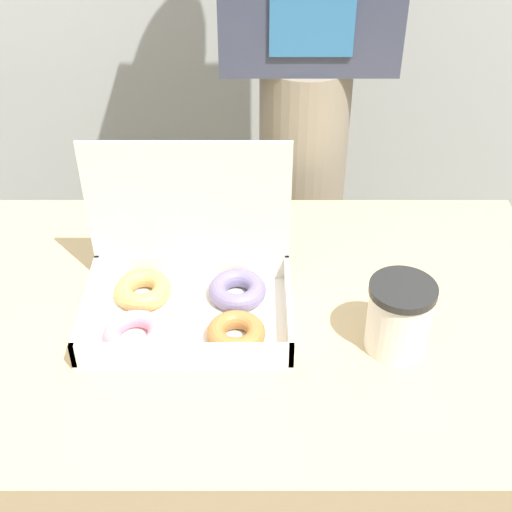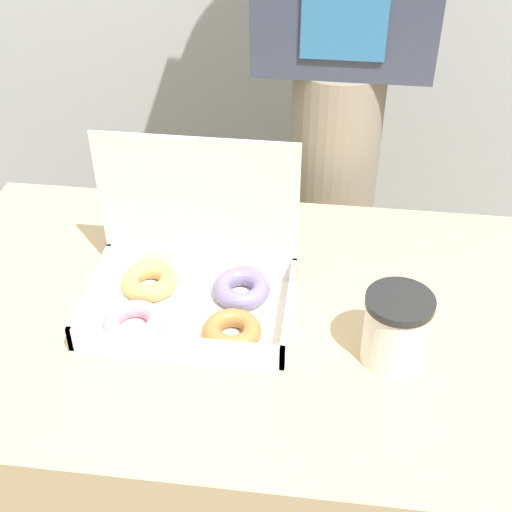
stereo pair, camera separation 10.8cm
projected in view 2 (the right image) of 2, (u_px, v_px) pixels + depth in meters
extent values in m
cube|color=tan|center=(242.00, 453.00, 1.39)|extent=(1.08, 0.68, 0.74)
cube|color=white|center=(190.00, 314.00, 1.16)|extent=(0.33, 0.22, 0.01)
cube|color=white|center=(92.00, 294.00, 1.16)|extent=(0.01, 0.22, 0.04)
cube|color=white|center=(289.00, 310.00, 1.13)|extent=(0.01, 0.22, 0.04)
cube|color=white|center=(175.00, 348.00, 1.06)|extent=(0.33, 0.01, 0.04)
cube|color=white|center=(201.00, 262.00, 1.23)|extent=(0.33, 0.01, 0.04)
cube|color=white|center=(197.00, 197.00, 1.15)|extent=(0.33, 0.01, 0.22)
torus|color=pink|center=(134.00, 323.00, 1.12)|extent=(0.12, 0.12, 0.03)
torus|color=tan|center=(149.00, 281.00, 1.20)|extent=(0.11, 0.11, 0.03)
torus|color=#A87038|center=(232.00, 331.00, 1.10)|extent=(0.13, 0.13, 0.03)
torus|color=slate|center=(242.00, 289.00, 1.18)|extent=(0.11, 0.11, 0.03)
cylinder|color=silver|center=(395.00, 332.00, 1.05)|extent=(0.10, 0.10, 0.11)
cylinder|color=black|center=(400.00, 302.00, 1.01)|extent=(0.10, 0.10, 0.01)
cylinder|color=gray|center=(327.00, 254.00, 1.73)|extent=(0.19, 0.19, 0.95)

